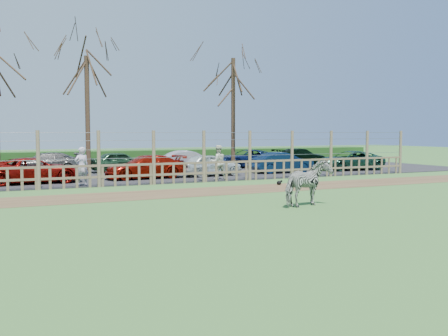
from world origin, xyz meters
name	(u,v)px	position (x,y,z in m)	size (l,w,h in m)	color
ground	(229,209)	(0.00, 0.00, 0.00)	(120.00, 120.00, 0.00)	#669243
dirt_strip	(180,193)	(0.00, 4.50, 0.01)	(34.00, 2.80, 0.01)	brown
asphalt	(121,174)	(0.00, 14.50, 0.02)	(44.00, 13.00, 0.04)	#232326
hedge	(97,159)	(0.00, 21.50, 0.55)	(46.00, 2.00, 1.10)	#1E4716
fence	(154,167)	(0.00, 8.00, 0.80)	(30.16, 0.16, 2.50)	brown
tree_mid	(87,87)	(-2.00, 13.50, 4.87)	(4.80, 4.80, 6.83)	#3D2B1E
tree_right	(233,87)	(7.00, 14.00, 5.24)	(4.80, 4.80, 7.35)	#3D2B1E
zebra	(308,183)	(2.56, -0.63, 0.75)	(0.81, 1.78, 1.51)	gray
visitor_a	(82,167)	(-3.17, 8.46, 0.90)	(0.63, 0.41, 1.72)	silver
visitor_b	(218,162)	(3.60, 8.80, 0.90)	(0.84, 0.65, 1.72)	beige
crow	(279,183)	(5.14, 5.39, 0.11)	(0.28, 0.21, 0.23)	black
car_2	(35,170)	(-4.96, 10.66, 0.64)	(1.99, 4.32, 1.20)	maroon
car_3	(145,167)	(0.37, 10.74, 0.64)	(1.68, 4.13, 1.20)	#911306
car_4	(210,165)	(4.03, 10.76, 0.64)	(1.42, 3.52, 1.20)	silver
car_5	(283,163)	(8.71, 10.86, 0.64)	(1.27, 3.64, 1.20)	#0C2142
car_6	(349,160)	(13.64, 10.91, 0.64)	(1.99, 4.32, 1.20)	#194333
car_9	(44,163)	(-4.03, 16.15, 0.64)	(1.68, 4.13, 1.20)	#635F59
car_10	(120,162)	(0.26, 15.78, 0.64)	(1.42, 3.52, 1.20)	#214429
car_11	(189,160)	(4.70, 15.81, 0.64)	(1.27, 3.64, 1.20)	#C1B5BE
car_12	(247,158)	(8.87, 15.73, 0.64)	(1.99, 4.32, 1.20)	#0F1C48
car_13	(301,157)	(13.58, 16.27, 0.64)	(1.68, 4.13, 1.20)	black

